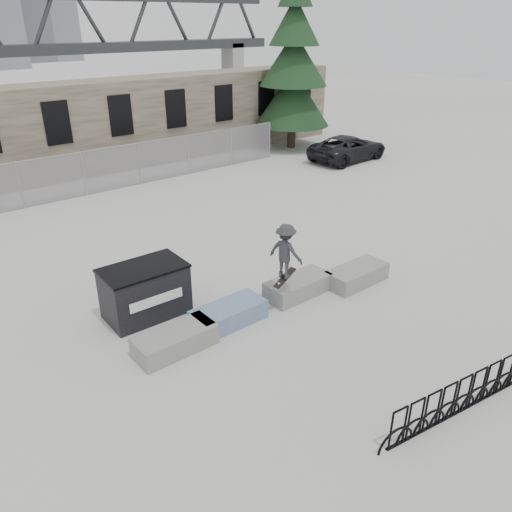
{
  "coord_description": "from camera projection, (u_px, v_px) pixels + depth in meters",
  "views": [
    {
      "loc": [
        -7.74,
        -9.3,
        7.34
      ],
      "look_at": [
        0.23,
        0.5,
        1.3
      ],
      "focal_mm": 35.0,
      "sensor_mm": 36.0,
      "label": 1
    }
  ],
  "objects": [
    {
      "name": "ground",
      "position": [
        261.0,
        306.0,
        14.08
      ],
      "size": [
        120.0,
        120.0,
        0.0
      ],
      "primitive_type": "plane",
      "color": "beige",
      "rests_on": "ground"
    },
    {
      "name": "stone_wall",
      "position": [
        50.0,
        133.0,
        24.47
      ],
      "size": [
        36.0,
        2.58,
        4.5
      ],
      "color": "brown",
      "rests_on": "ground"
    },
    {
      "name": "chainlink_fence",
      "position": [
        84.0,
        173.0,
        22.38
      ],
      "size": [
        22.06,
        0.06,
        2.02
      ],
      "color": "gray",
      "rests_on": "ground"
    },
    {
      "name": "planter_far_left",
      "position": [
        175.0,
        340.0,
        12.09
      ],
      "size": [
        2.0,
        0.9,
        0.53
      ],
      "color": "gray",
      "rests_on": "ground"
    },
    {
      "name": "planter_center_left",
      "position": [
        229.0,
        314.0,
        13.16
      ],
      "size": [
        2.0,
        0.9,
        0.53
      ],
      "color": "#335B99",
      "rests_on": "ground"
    },
    {
      "name": "planter_center_right",
      "position": [
        298.0,
        286.0,
        14.53
      ],
      "size": [
        2.0,
        0.9,
        0.53
      ],
      "color": "gray",
      "rests_on": "ground"
    },
    {
      "name": "planter_offset",
      "position": [
        357.0,
        274.0,
        15.17
      ],
      "size": [
        2.0,
        0.9,
        0.53
      ],
      "color": "gray",
      "rests_on": "ground"
    },
    {
      "name": "dumpster",
      "position": [
        145.0,
        291.0,
        13.36
      ],
      "size": [
        2.22,
        1.39,
        1.44
      ],
      "rotation": [
        0.0,
        0.0,
        -0.02
      ],
      "color": "black",
      "rests_on": "ground"
    },
    {
      "name": "bike_rack",
      "position": [
        470.0,
        391.0,
        10.19
      ],
      "size": [
        4.89,
        0.81,
        0.9
      ],
      "rotation": [
        0.0,
        0.0,
        -0.15
      ],
      "color": "black",
      "rests_on": "ground"
    },
    {
      "name": "spruce_tree",
      "position": [
        293.0,
        66.0,
        29.25
      ],
      "size": [
        4.51,
        4.51,
        11.5
      ],
      "color": "#38281E",
      "rests_on": "ground"
    },
    {
      "name": "truss_bridge",
      "position": [
        20.0,
        49.0,
        56.49
      ],
      "size": [
        70.0,
        3.0,
        9.8
      ],
      "color": "#2D3033",
      "rests_on": "ground"
    },
    {
      "name": "suv",
      "position": [
        348.0,
        148.0,
        28.23
      ],
      "size": [
        5.11,
        2.54,
        1.39
      ],
      "primitive_type": "imported",
      "rotation": [
        0.0,
        0.0,
        1.62
      ],
      "color": "black",
      "rests_on": "ground"
    },
    {
      "name": "skateboarder",
      "position": [
        286.0,
        251.0,
        13.21
      ],
      "size": [
        0.83,
        1.11,
        1.73
      ],
      "rotation": [
        0.0,
        0.0,
        1.86
      ],
      "color": "#2D2D30",
      "rests_on": "ground"
    }
  ]
}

